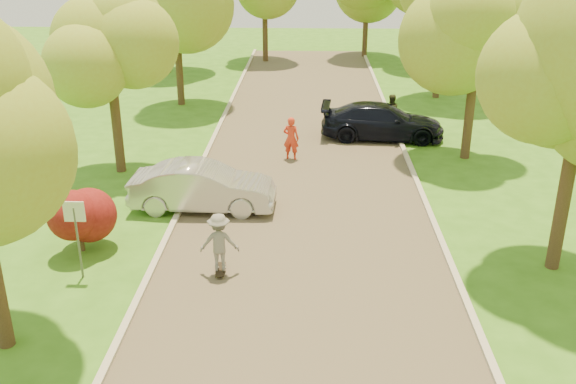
# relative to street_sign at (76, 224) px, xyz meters

# --- Properties ---
(ground) EXTENTS (100.00, 100.00, 0.00)m
(ground) POSITION_rel_street_sign_xyz_m (5.80, -4.00, -1.56)
(ground) COLOR #356D1A
(ground) RESTS_ON ground
(road) EXTENTS (8.00, 60.00, 0.01)m
(road) POSITION_rel_street_sign_xyz_m (5.80, 4.00, -1.56)
(road) COLOR #4C4438
(road) RESTS_ON ground
(curb_left) EXTENTS (0.18, 60.00, 0.12)m
(curb_left) POSITION_rel_street_sign_xyz_m (1.75, 4.00, -1.50)
(curb_left) COLOR #B2AD9E
(curb_left) RESTS_ON ground
(curb_right) EXTENTS (0.18, 60.00, 0.12)m
(curb_right) POSITION_rel_street_sign_xyz_m (9.85, 4.00, -1.50)
(curb_right) COLOR #B2AD9E
(curb_right) RESTS_ON ground
(street_sign) EXTENTS (0.55, 0.06, 2.17)m
(street_sign) POSITION_rel_street_sign_xyz_m (0.00, 0.00, 0.00)
(street_sign) COLOR #59595E
(street_sign) RESTS_ON ground
(red_shrub) EXTENTS (1.70, 1.70, 1.95)m
(red_shrub) POSITION_rel_street_sign_xyz_m (-0.50, 1.50, -0.47)
(red_shrub) COLOR #382619
(red_shrub) RESTS_ON ground
(tree_l_midb) EXTENTS (4.30, 4.20, 6.62)m
(tree_l_midb) POSITION_rel_street_sign_xyz_m (-1.01, 8.00, 3.02)
(tree_l_midb) COLOR #382619
(tree_l_midb) RESTS_ON ground
(tree_r_midb) EXTENTS (4.51, 4.40, 7.01)m
(tree_r_midb) POSITION_rel_street_sign_xyz_m (12.40, 10.00, 3.32)
(tree_r_midb) COLOR #382619
(tree_r_midb) RESTS_ON ground
(silver_sedan) EXTENTS (4.73, 1.74, 1.55)m
(silver_sedan) POSITION_rel_street_sign_xyz_m (2.50, 4.57, -0.79)
(silver_sedan) COLOR #B3B3B8
(silver_sedan) RESTS_ON ground
(dark_sedan) EXTENTS (5.46, 2.55, 1.54)m
(dark_sedan) POSITION_rel_street_sign_xyz_m (9.10, 12.46, -0.79)
(dark_sedan) COLOR black
(dark_sedan) RESTS_ON ground
(longboard) EXTENTS (0.28, 0.84, 0.10)m
(longboard) POSITION_rel_street_sign_xyz_m (3.61, 0.37, -1.47)
(longboard) COLOR black
(longboard) RESTS_ON ground
(skateboarder) EXTENTS (1.08, 0.66, 1.61)m
(skateboarder) POSITION_rel_street_sign_xyz_m (3.61, 0.37, -0.65)
(skateboarder) COLOR slate
(skateboarder) RESTS_ON longboard
(person_striped) EXTENTS (0.70, 0.54, 1.73)m
(person_striped) POSITION_rel_street_sign_xyz_m (5.22, 9.58, -0.70)
(person_striped) COLOR red
(person_striped) RESTS_ON ground
(person_olive) EXTENTS (0.99, 0.90, 1.66)m
(person_olive) POSITION_rel_street_sign_xyz_m (9.60, 13.71, -0.73)
(person_olive) COLOR #323520
(person_olive) RESTS_ON ground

